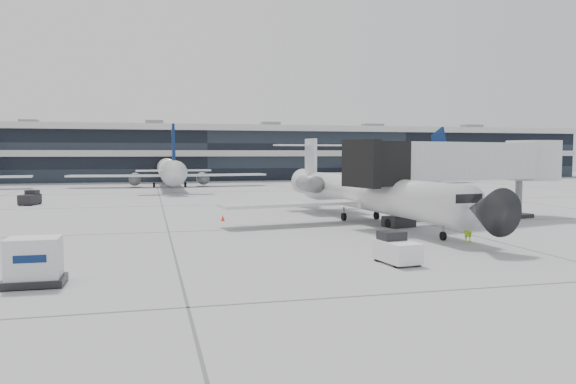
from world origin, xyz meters
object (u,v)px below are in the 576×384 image
object	(u,v)px
jet_bridge	(472,162)
baggage_tug	(397,249)
regional_jet	(367,192)
ramp_worker	(468,227)
cargo_uld	(34,262)

from	to	relation	value
jet_bridge	baggage_tug	xyz separation A→B (m)	(-13.45, -14.77, -4.15)
regional_jet	ramp_worker	size ratio (longest dim) A/B	15.54
jet_bridge	ramp_worker	world-z (taller)	jet_bridge
cargo_uld	baggage_tug	bearing A→B (deg)	3.00
jet_bridge	baggage_tug	distance (m)	20.41
cargo_uld	jet_bridge	bearing A→B (deg)	27.55
ramp_worker	baggage_tug	xyz separation A→B (m)	(-7.16, -5.07, -0.27)
regional_jet	cargo_uld	bearing A→B (deg)	-147.27
jet_bridge	baggage_tug	world-z (taller)	jet_bridge
baggage_tug	jet_bridge	bearing A→B (deg)	40.11
regional_jet	baggage_tug	size ratio (longest dim) A/B	11.47
regional_jet	ramp_worker	distance (m)	11.82
cargo_uld	ramp_worker	bearing A→B (deg)	14.06
ramp_worker	cargo_uld	size ratio (longest dim) A/B	0.80
regional_jet	jet_bridge	distance (m)	8.92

